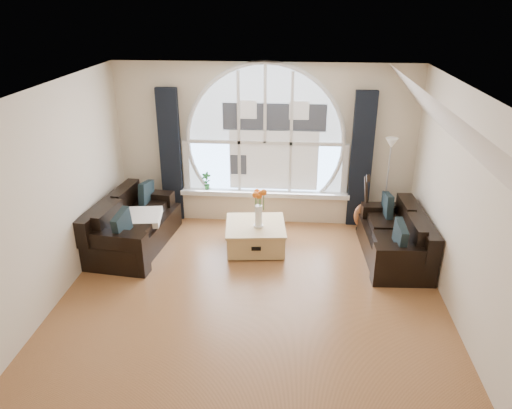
% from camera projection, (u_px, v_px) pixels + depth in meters
% --- Properties ---
extents(ground, '(5.00, 5.50, 0.01)m').
position_uv_depth(ground, '(250.00, 308.00, 6.19)').
color(ground, brown).
rests_on(ground, ground).
extents(ceiling, '(5.00, 5.50, 0.01)m').
position_uv_depth(ceiling, '(249.00, 95.00, 5.12)').
color(ceiling, silver).
rests_on(ceiling, ground).
extents(wall_back, '(5.00, 0.01, 2.70)m').
position_uv_depth(wall_back, '(265.00, 145.00, 8.17)').
color(wall_back, beige).
rests_on(wall_back, ground).
extents(wall_front, '(5.00, 0.01, 2.70)m').
position_uv_depth(wall_front, '(209.00, 385.00, 3.14)').
color(wall_front, beige).
rests_on(wall_front, ground).
extents(wall_left, '(0.01, 5.50, 2.70)m').
position_uv_depth(wall_left, '(43.00, 204.00, 5.84)').
color(wall_left, beige).
rests_on(wall_left, ground).
extents(wall_right, '(0.01, 5.50, 2.70)m').
position_uv_depth(wall_right, '(471.00, 219.00, 5.46)').
color(wall_right, beige).
rests_on(wall_right, ground).
extents(attic_slope, '(0.92, 5.50, 0.72)m').
position_uv_depth(attic_slope, '(458.00, 132.00, 5.09)').
color(attic_slope, silver).
rests_on(attic_slope, ground).
extents(arched_window, '(2.60, 0.06, 2.15)m').
position_uv_depth(arched_window, '(265.00, 129.00, 8.03)').
color(arched_window, silver).
rests_on(arched_window, wall_back).
extents(window_sill, '(2.90, 0.22, 0.08)m').
position_uv_depth(window_sill, '(264.00, 193.00, 8.41)').
color(window_sill, white).
rests_on(window_sill, wall_back).
extents(window_frame, '(2.76, 0.08, 2.15)m').
position_uv_depth(window_frame, '(265.00, 130.00, 8.01)').
color(window_frame, white).
rests_on(window_frame, wall_back).
extents(neighbor_house, '(1.70, 0.02, 1.50)m').
position_uv_depth(neighbor_house, '(274.00, 137.00, 8.06)').
color(neighbor_house, silver).
rests_on(neighbor_house, wall_back).
extents(curtain_left, '(0.35, 0.12, 2.30)m').
position_uv_depth(curtain_left, '(171.00, 156.00, 8.26)').
color(curtain_left, black).
rests_on(curtain_left, ground).
extents(curtain_right, '(0.35, 0.12, 2.30)m').
position_uv_depth(curtain_right, '(361.00, 161.00, 8.02)').
color(curtain_right, black).
rests_on(curtain_right, ground).
extents(sofa_left, '(1.11, 1.89, 0.80)m').
position_uv_depth(sofa_left, '(134.00, 223.00, 7.57)').
color(sofa_left, black).
rests_on(sofa_left, ground).
extents(sofa_right, '(0.90, 1.69, 0.74)m').
position_uv_depth(sofa_right, '(395.00, 234.00, 7.21)').
color(sofa_right, black).
rests_on(sofa_right, ground).
extents(coffee_chest, '(1.00, 1.00, 0.44)m').
position_uv_depth(coffee_chest, '(255.00, 235.00, 7.58)').
color(coffee_chest, tan).
rests_on(coffee_chest, ground).
extents(throw_blanket, '(0.62, 0.62, 0.10)m').
position_uv_depth(throw_blanket, '(143.00, 217.00, 7.52)').
color(throw_blanket, silver).
rests_on(throw_blanket, sofa_left).
extents(vase_flowers, '(0.24, 0.24, 0.70)m').
position_uv_depth(vase_flowers, '(258.00, 203.00, 7.29)').
color(vase_flowers, white).
rests_on(vase_flowers, coffee_chest).
extents(floor_lamp, '(0.24, 0.24, 1.60)m').
position_uv_depth(floor_lamp, '(387.00, 186.00, 7.94)').
color(floor_lamp, '#B2B2B2').
rests_on(floor_lamp, ground).
extents(guitar, '(0.43, 0.36, 1.06)m').
position_uv_depth(guitar, '(365.00, 203.00, 7.97)').
color(guitar, '#9B552C').
rests_on(guitar, ground).
extents(potted_plant, '(0.18, 0.14, 0.31)m').
position_uv_depth(potted_plant, '(206.00, 181.00, 8.41)').
color(potted_plant, '#1E6023').
rests_on(potted_plant, window_sill).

